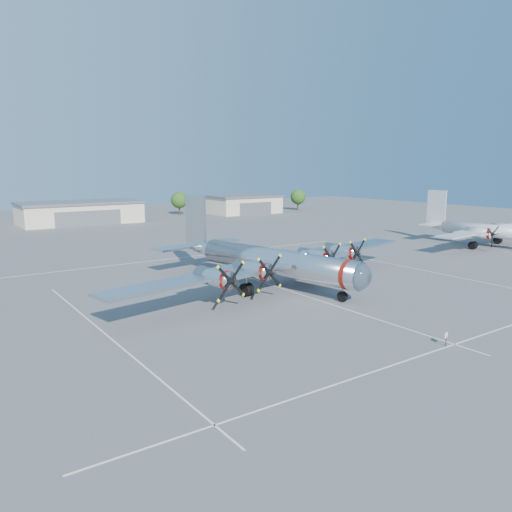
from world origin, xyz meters
TOP-DOWN VIEW (x-y plane):
  - ground at (0.00, 0.00)m, footprint 260.00×260.00m
  - parking_lines at (0.00, -1.75)m, footprint 60.00×50.08m
  - hangar_center at (0.00, 81.96)m, footprint 28.60×14.60m
  - hangar_east at (48.00, 81.96)m, footprint 20.60×14.60m
  - tree_east at (30.00, 88.00)m, footprint 4.80×4.80m
  - tree_far_east at (68.00, 80.00)m, footprint 4.80×4.80m
  - main_bomber_b29 at (-0.38, 2.78)m, footprint 50.80×39.24m
  - twin_engine_east at (48.07, 5.37)m, footprint 31.85×24.28m
  - info_placard at (-0.91, -21.81)m, footprint 0.56×0.21m

SIDE VIEW (x-z plane):
  - ground at x=0.00m, z-range 0.00..0.00m
  - main_bomber_b29 at x=-0.38m, z-range -5.07..5.07m
  - twin_engine_east at x=48.07m, z-range -4.75..4.75m
  - parking_lines at x=0.00m, z-range 0.00..0.01m
  - info_placard at x=-0.91m, z-range 0.22..1.32m
  - hangar_center at x=0.00m, z-range 0.01..5.41m
  - hangar_east at x=48.00m, z-range 0.01..5.41m
  - tree_east at x=30.00m, z-range 0.90..7.54m
  - tree_far_east at x=68.00m, z-range 0.90..7.54m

